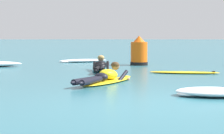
% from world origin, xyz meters
% --- Properties ---
extents(ground_plane, '(120.00, 120.00, 0.00)m').
position_xyz_m(ground_plane, '(0.00, 10.00, 0.00)').
color(ground_plane, '#2D6B7A').
extents(surfer_near, '(1.62, 2.63, 0.53)m').
position_xyz_m(surfer_near, '(-0.79, 3.29, 0.13)').
color(surfer_near, yellow).
rests_on(surfer_near, ground).
extents(surfer_far, '(0.53, 2.51, 0.54)m').
position_xyz_m(surfer_far, '(-1.00, 6.54, 0.14)').
color(surfer_far, '#2DB2D1').
rests_on(surfer_far, ground).
extents(drifting_surfboard, '(2.16, 0.85, 0.16)m').
position_xyz_m(drifting_surfboard, '(1.58, 5.84, 0.03)').
color(drifting_surfboard, yellow).
rests_on(drifting_surfboard, ground).
extents(whitewater_back, '(1.58, 1.08, 0.18)m').
position_xyz_m(whitewater_back, '(1.34, 0.99, 0.08)').
color(whitewater_back, white).
rests_on(whitewater_back, ground).
extents(whitewater_far_band, '(2.12, 1.30, 0.12)m').
position_xyz_m(whitewater_far_band, '(-1.84, 11.05, 0.06)').
color(whitewater_far_band, white).
rests_on(whitewater_far_band, ground).
extents(channel_marker_buoy, '(0.66, 0.66, 1.12)m').
position_xyz_m(channel_marker_buoy, '(0.39, 9.29, 0.45)').
color(channel_marker_buoy, '#EA5B0F').
rests_on(channel_marker_buoy, ground).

